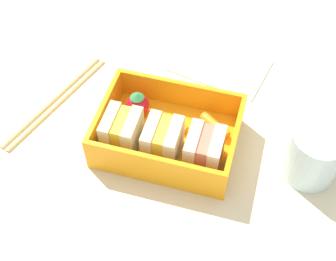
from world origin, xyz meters
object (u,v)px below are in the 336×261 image
at_px(sandwich_left, 204,150).
at_px(carrot_stick_far_left, 215,126).
at_px(sandwich_center, 122,131).
at_px(drinking_glass, 314,155).
at_px(strawberry_far_left, 138,105).
at_px(folded_napkin, 220,65).
at_px(chopstick_pair, 56,101).
at_px(sandwich_center_left, 163,141).
at_px(carrot_stick_left, 171,122).

xyz_separation_m(sandwich_left, carrot_stick_far_left, (-0.00, -0.05, -0.02)).
distance_m(sandwich_center, carrot_stick_far_left, 0.12).
relative_size(sandwich_left, carrot_stick_far_left, 1.15).
relative_size(sandwich_left, drinking_glass, 0.71).
relative_size(strawberry_far_left, folded_napkin, 0.27).
distance_m(sandwich_left, chopstick_pair, 0.23).
distance_m(sandwich_left, sandwich_center_left, 0.05).
bearing_deg(folded_napkin, drinking_glass, 133.22).
distance_m(carrot_stick_far_left, carrot_stick_left, 0.06).
bearing_deg(folded_napkin, sandwich_center_left, 78.97).
height_order(sandwich_left, chopstick_pair, sandwich_left).
xyz_separation_m(strawberry_far_left, drinking_glass, (-0.23, 0.02, 0.01)).
xyz_separation_m(carrot_stick_far_left, carrot_stick_left, (0.06, 0.01, -0.00)).
relative_size(carrot_stick_far_left, folded_napkin, 0.33).
relative_size(carrot_stick_left, folded_napkin, 0.32).
distance_m(carrot_stick_left, drinking_glass, 0.18).
height_order(carrot_stick_left, drinking_glass, drinking_glass).
bearing_deg(chopstick_pair, carrot_stick_left, 178.49).
bearing_deg(carrot_stick_left, sandwich_left, 139.65).
bearing_deg(carrot_stick_far_left, folded_napkin, -81.71).
bearing_deg(folded_napkin, chopstick_pair, 32.87).
height_order(sandwich_center, carrot_stick_far_left, sandwich_center).
height_order(sandwich_center, chopstick_pair, sandwich_center).
distance_m(sandwich_center, folded_napkin, 0.20).
xyz_separation_m(sandwich_center_left, sandwich_center, (0.05, 0.00, 0.00)).
height_order(sandwich_center_left, chopstick_pair, sandwich_center_left).
distance_m(chopstick_pair, folded_napkin, 0.24).
bearing_deg(strawberry_far_left, sandwich_left, 152.11).
relative_size(sandwich_center, drinking_glass, 0.71).
relative_size(sandwich_left, strawberry_far_left, 1.39).
distance_m(sandwich_center_left, drinking_glass, 0.18).
bearing_deg(sandwich_center, sandwich_left, 180.00).
bearing_deg(sandwich_left, strawberry_far_left, -27.89).
relative_size(sandwich_center, chopstick_pair, 0.27).
xyz_separation_m(drinking_glass, folded_napkin, (0.14, -0.15, -0.03)).
height_order(drinking_glass, folded_napkin, drinking_glass).
height_order(sandwich_center, strawberry_far_left, sandwich_center).
bearing_deg(drinking_glass, sandwich_left, 13.37).
xyz_separation_m(sandwich_center_left, carrot_stick_far_left, (-0.05, -0.05, -0.02)).
height_order(sandwich_center, carrot_stick_left, sandwich_center).
relative_size(strawberry_far_left, chopstick_pair, 0.19).
relative_size(carrot_stick_far_left, carrot_stick_left, 1.01).
bearing_deg(sandwich_center, folded_napkin, -115.59).
bearing_deg(strawberry_far_left, carrot_stick_far_left, -179.54).
height_order(sandwich_left, sandwich_center_left, same).
xyz_separation_m(sandwich_center, drinking_glass, (-0.23, -0.03, -0.00)).
xyz_separation_m(sandwich_left, carrot_stick_left, (0.05, -0.05, -0.02)).
xyz_separation_m(carrot_stick_left, drinking_glass, (-0.18, 0.02, 0.02)).
distance_m(sandwich_left, drinking_glass, 0.13).
height_order(sandwich_center, folded_napkin, sandwich_center).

